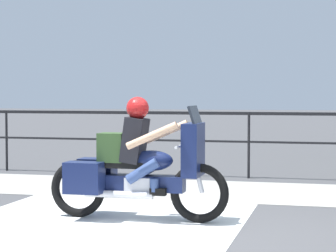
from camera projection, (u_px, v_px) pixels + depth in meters
The scene contains 5 objects.
ground_plane at pixel (193, 234), 7.53m from camera, with size 120.00×120.00×0.00m, color #424244.
sidewalk_band at pixel (235, 191), 10.83m from camera, with size 44.00×2.40×0.01m, color #99968E.
crosswalk_band at pixel (83, 232), 7.65m from camera, with size 3.55×6.00×0.01m, color silver.
fence_railing at pixel (249, 126), 12.50m from camera, with size 36.00×0.05×1.27m.
motorcycle at pixel (136, 166), 8.37m from camera, with size 2.37×0.76×1.58m.
Camera 1 is at (1.55, -7.31, 1.61)m, focal length 70.00 mm.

